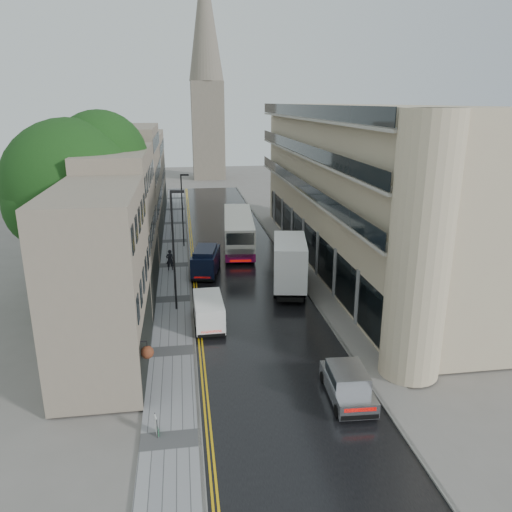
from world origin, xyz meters
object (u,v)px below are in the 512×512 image
object	(u,v)px
tree_far	(105,190)
white_lorry	(275,271)
cream_bus	(226,241)
white_van	(197,322)
pedestrian	(170,260)
navy_van	(192,266)
silver_hatchback	(338,402)
lamp_post_far	(182,211)
lamp_post_near	(174,252)
estate_sign	(156,426)
tree_near	(75,211)

from	to	relation	value
tree_far	white_lorry	xyz separation A→B (m)	(14.02, -14.34, -4.08)
cream_bus	white_van	world-z (taller)	cream_bus
cream_bus	pedestrian	xyz separation A→B (m)	(-5.29, -3.32, -0.64)
white_lorry	navy_van	world-z (taller)	white_lorry
cream_bus	navy_van	distance (m)	6.95
tree_far	silver_hatchback	xyz separation A→B (m)	(14.19, -29.74, -5.39)
cream_bus	lamp_post_far	bearing A→B (deg)	138.82
lamp_post_near	white_van	bearing A→B (deg)	-67.63
cream_bus	white_van	xyz separation A→B (m)	(-3.38, -16.58, -0.69)
cream_bus	estate_sign	bearing A→B (deg)	-96.95
tree_far	silver_hatchback	world-z (taller)	tree_far
tree_near	estate_sign	world-z (taller)	tree_near
cream_bus	white_van	bearing A→B (deg)	-96.56
white_lorry	white_van	size ratio (longest dim) A/B	1.88
silver_hatchback	estate_sign	world-z (taller)	silver_hatchback
white_van	lamp_post_near	xyz separation A→B (m)	(-1.34, 4.41, 3.41)
tree_near	navy_van	world-z (taller)	tree_near
tree_far	silver_hatchback	distance (m)	33.39
estate_sign	lamp_post_near	bearing A→B (deg)	74.61
silver_hatchback	estate_sign	distance (m)	8.47
tree_near	silver_hatchback	world-z (taller)	tree_near
white_lorry	white_van	xyz separation A→B (m)	(-6.12, -5.81, -1.15)
pedestrian	lamp_post_far	xyz separation A→B (m)	(1.27, 7.49, 2.76)
white_van	estate_sign	distance (m)	10.01
tree_far	cream_bus	world-z (taller)	tree_far
navy_van	pedestrian	world-z (taller)	navy_van
cream_bus	lamp_post_near	xyz separation A→B (m)	(-4.72, -12.17, 2.71)
white_lorry	estate_sign	size ratio (longest dim) A/B	9.24
silver_hatchback	white_van	distance (m)	11.47
white_van	lamp_post_far	bearing A→B (deg)	90.87
cream_bus	white_lorry	xyz separation A→B (m)	(2.74, -10.78, 0.46)
white_lorry	lamp_post_near	distance (m)	7.92
cream_bus	white_van	size ratio (longest dim) A/B	2.84
navy_van	lamp_post_near	size ratio (longest dim) A/B	0.57
lamp_post_near	lamp_post_far	distance (m)	16.37
tree_far	pedestrian	bearing A→B (deg)	-48.97
navy_van	white_lorry	bearing A→B (deg)	-26.85
tree_far	lamp_post_far	size ratio (longest dim) A/B	1.69
tree_near	lamp_post_near	world-z (taller)	tree_near
silver_hatchback	navy_van	world-z (taller)	navy_van
navy_van	estate_sign	distance (m)	20.41
tree_near	cream_bus	xyz separation A→B (m)	(11.58, 9.43, -5.26)
navy_van	lamp_post_near	world-z (taller)	lamp_post_near
white_lorry	silver_hatchback	size ratio (longest dim) A/B	1.86
white_van	white_lorry	bearing A→B (deg)	42.60
white_lorry	white_van	bearing A→B (deg)	-125.95
cream_bus	lamp_post_far	world-z (taller)	lamp_post_far
tree_far	white_van	bearing A→B (deg)	-68.59
tree_near	pedestrian	bearing A→B (deg)	44.20
cream_bus	estate_sign	xyz separation A→B (m)	(-5.55, -26.34, -1.13)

